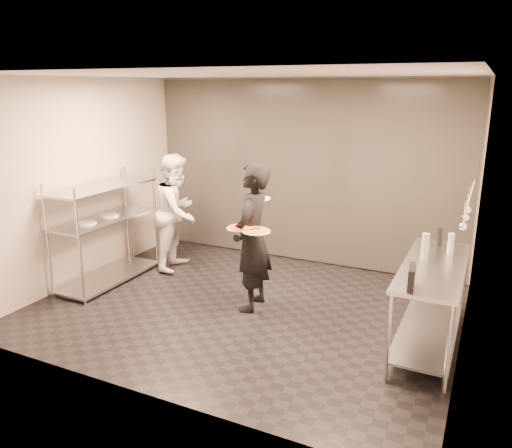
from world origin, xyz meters
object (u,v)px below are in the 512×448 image
at_px(waiter, 252,238).
at_px(bottle_clear, 451,243).
at_px(chef, 178,212).
at_px(pizza_plate_near, 239,227).
at_px(prep_counter, 432,291).
at_px(pizza_plate_far, 256,230).
at_px(bottle_green, 425,246).
at_px(bottle_dark, 439,236).
at_px(pos_monitor, 412,277).
at_px(pass_rack, 106,228).
at_px(salad_plate, 258,197).

relative_size(waiter, bottle_clear, 8.07).
relative_size(chef, pizza_plate_near, 5.89).
bearing_deg(prep_counter, pizza_plate_far, -174.87).
bearing_deg(pizza_plate_near, bottle_green, 6.17).
height_order(prep_counter, bottle_dark, bottle_dark).
bearing_deg(pos_monitor, waiter, 152.54).
bearing_deg(pass_rack, bottle_green, 1.73).
relative_size(pizza_plate_near, pizza_plate_far, 0.90).
distance_m(pass_rack, chef, 1.07).
distance_m(salad_plate, bottle_green, 2.05).
relative_size(pass_rack, salad_plate, 5.35).
bearing_deg(waiter, salad_plate, -176.99).
distance_m(pass_rack, salad_plate, 2.29).
distance_m(pizza_plate_near, bottle_dark, 2.30).
height_order(waiter, bottle_dark, waiter).
bearing_deg(pizza_plate_near, waiter, 60.44).
distance_m(prep_counter, waiter, 2.12).
bearing_deg(prep_counter, bottle_clear, 75.85).
bearing_deg(salad_plate, chef, 160.88).
bearing_deg(bottle_clear, pizza_plate_far, -163.35).
relative_size(pass_rack, pizza_plate_near, 5.46).
bearing_deg(prep_counter, pos_monitor, -99.46).
height_order(pizza_plate_near, pos_monitor, pos_monitor).
bearing_deg(bottle_green, bottle_clear, 53.87).
relative_size(chef, pizza_plate_far, 5.32).
bearing_deg(bottle_clear, prep_counter, -104.15).
xyz_separation_m(prep_counter, pizza_plate_near, (-2.19, -0.10, 0.44)).
relative_size(pizza_plate_far, bottle_clear, 1.44).
relative_size(prep_counter, chef, 1.04).
distance_m(bottle_clear, bottle_dark, 0.30).
bearing_deg(chef, waiter, -125.72).
bearing_deg(pass_rack, prep_counter, 0.03).
distance_m(pass_rack, prep_counter, 4.33).
height_order(waiter, bottle_clear, waiter).
xyz_separation_m(chef, bottle_green, (3.61, -0.76, 0.20)).
distance_m(waiter, bottle_clear, 2.24).
bearing_deg(salad_plate, pizza_plate_far, -67.06).
height_order(salad_plate, pos_monitor, salad_plate).
bearing_deg(bottle_clear, chef, 173.38).
height_order(pizza_plate_far, bottle_dark, same).
bearing_deg(waiter, bottle_clear, 93.20).
xyz_separation_m(prep_counter, pizza_plate_far, (-1.93, -0.17, 0.46)).
bearing_deg(bottle_dark, pos_monitor, -93.52).
xyz_separation_m(prep_counter, waiter, (-2.10, 0.07, 0.28)).
bearing_deg(pass_rack, salad_plate, 8.63).
bearing_deg(bottle_dark, chef, 177.19).
distance_m(pizza_plate_far, bottle_clear, 2.13).
bearing_deg(pass_rack, pos_monitor, -9.67).
distance_m(salad_plate, bottle_clear, 2.27).
relative_size(prep_counter, pos_monitor, 6.50).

